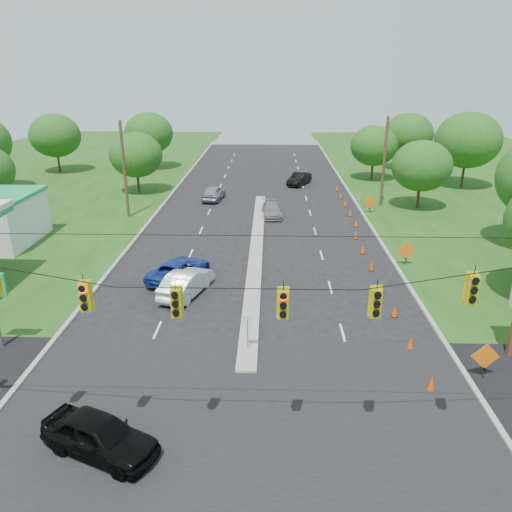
{
  "coord_description": "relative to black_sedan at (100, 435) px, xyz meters",
  "views": [
    {
      "loc": [
        1.04,
        -15.69,
        13.22
      ],
      "look_at": [
        0.23,
        12.19,
        2.8
      ],
      "focal_mm": 35.0,
      "sensor_mm": 36.0,
      "label": 1
    }
  ],
  "objects": [
    {
      "name": "cone_2",
      "position": [
        13.26,
        11.19,
        -0.42
      ],
      "size": [
        0.32,
        0.32,
        0.7
      ],
      "primitive_type": "cone",
      "color": "#FF4200",
      "rests_on": "ground"
    },
    {
      "name": "curb_right",
      "position": [
        15.16,
        31.19,
        -0.77
      ],
      "size": [
        0.25,
        110.0,
        0.16
      ],
      "primitive_type": "cube",
      "color": "gray",
      "rests_on": "ground"
    },
    {
      "name": "blue_pickup",
      "position": [
        0.1,
        16.18,
        -0.05
      ],
      "size": [
        4.29,
        5.73,
        1.45
      ],
      "primitive_type": "imported",
      "rotation": [
        0.0,
        0.0,
        2.73
      ],
      "color": "navy",
      "rests_on": "ground"
    },
    {
      "name": "utility_pole_far_left",
      "position": [
        -7.44,
        31.19,
        3.73
      ],
      "size": [
        0.28,
        0.28,
        9.0
      ],
      "primitive_type": "cylinder",
      "color": "#422D1C",
      "rests_on": "ground"
    },
    {
      "name": "work_sign_1",
      "position": [
        15.86,
        19.19,
        0.32
      ],
      "size": [
        1.27,
        0.58,
        1.37
      ],
      "color": "black",
      "rests_on": "ground"
    },
    {
      "name": "dark_car_receding",
      "position": [
        9.67,
        46.04,
        -0.02
      ],
      "size": [
        3.34,
        4.83,
        1.51
      ],
      "primitive_type": "imported",
      "rotation": [
        0.0,
        0.0,
        -0.43
      ],
      "color": "black",
      "rests_on": "ground"
    },
    {
      "name": "tree_4",
      "position": [
        -22.94,
        53.19,
        4.18
      ],
      "size": [
        6.72,
        6.72,
        7.84
      ],
      "color": "black",
      "rests_on": "ground"
    },
    {
      "name": "median_sign",
      "position": [
        5.06,
        7.19,
        0.69
      ],
      "size": [
        0.55,
        0.06,
        2.05
      ],
      "color": "gray",
      "rests_on": "ground"
    },
    {
      "name": "cone_7",
      "position": [
        13.86,
        28.69,
        -0.42
      ],
      "size": [
        0.32,
        0.32,
        0.7
      ],
      "primitive_type": "cone",
      "color": "#FF4200",
      "rests_on": "ground"
    },
    {
      "name": "cone_6",
      "position": [
        13.26,
        25.19,
        -0.42
      ],
      "size": [
        0.32,
        0.32,
        0.7
      ],
      "primitive_type": "cone",
      "color": "#FF4200",
      "rests_on": "ground"
    },
    {
      "name": "silver_car_far",
      "position": [
        6.28,
        31.91,
        -0.14
      ],
      "size": [
        2.13,
        4.52,
        1.27
      ],
      "primitive_type": "imported",
      "rotation": [
        0.0,
        0.0,
        0.08
      ],
      "color": "gray",
      "rests_on": "ground"
    },
    {
      "name": "white_sedan",
      "position": [
        0.94,
        13.87,
        0.03
      ],
      "size": [
        3.06,
        5.15,
        1.6
      ],
      "primitive_type": "imported",
      "rotation": [
        0.0,
        0.0,
        2.84
      ],
      "color": "silver",
      "rests_on": "ground"
    },
    {
      "name": "work_sign_2",
      "position": [
        15.86,
        33.19,
        0.32
      ],
      "size": [
        1.27,
        0.58,
        1.37
      ],
      "color": "black",
      "rests_on": "ground"
    },
    {
      "name": "cone_8",
      "position": [
        13.86,
        32.19,
        -0.42
      ],
      "size": [
        0.32,
        0.32,
        0.7
      ],
      "primitive_type": "cone",
      "color": "#FF4200",
      "rests_on": "ground"
    },
    {
      "name": "tree_9",
      "position": [
        21.06,
        35.19,
        3.56
      ],
      "size": [
        5.88,
        5.88,
        6.86
      ],
      "color": "black",
      "rests_on": "ground"
    },
    {
      "name": "cone_3",
      "position": [
        13.26,
        14.69,
        -0.42
      ],
      "size": [
        0.32,
        0.32,
        0.7
      ],
      "primitive_type": "cone",
      "color": "#FF4200",
      "rests_on": "ground"
    },
    {
      "name": "utility_pole_far_right",
      "position": [
        17.56,
        36.19,
        3.73
      ],
      "size": [
        0.28,
        0.28,
        9.0
      ],
      "primitive_type": "cylinder",
      "color": "#422D1C",
      "rests_on": "ground"
    },
    {
      "name": "tree_6",
      "position": [
        -10.94,
        56.19,
        4.18
      ],
      "size": [
        6.72,
        6.72,
        7.84
      ],
      "color": "black",
      "rests_on": "ground"
    },
    {
      "name": "work_sign_0",
      "position": [
        15.86,
        5.19,
        0.32
      ],
      "size": [
        1.27,
        0.58,
        1.37
      ],
      "color": "black",
      "rests_on": "ground"
    },
    {
      "name": "tree_10",
      "position": [
        29.06,
        45.19,
        4.8
      ],
      "size": [
        7.56,
        7.56,
        8.82
      ],
      "color": "black",
      "rests_on": "ground"
    },
    {
      "name": "tree_5",
      "position": [
        -8.94,
        41.19,
        3.56
      ],
      "size": [
        5.88,
        5.88,
        6.86
      ],
      "color": "black",
      "rests_on": "ground"
    },
    {
      "name": "curb_left",
      "position": [
        -5.04,
        31.19,
        -0.77
      ],
      "size": [
        0.25,
        110.0,
        0.16
      ],
      "primitive_type": "cube",
      "color": "gray",
      "rests_on": "ground"
    },
    {
      "name": "cone_10",
      "position": [
        13.86,
        39.19,
        -0.42
      ],
      "size": [
        0.32,
        0.32,
        0.7
      ],
      "primitive_type": "cone",
      "color": "#FF4200",
      "rests_on": "ground"
    },
    {
      "name": "cone_4",
      "position": [
        13.26,
        18.19,
        -0.42
      ],
      "size": [
        0.32,
        0.32,
        0.7
      ],
      "primitive_type": "cone",
      "color": "#FF4200",
      "rests_on": "ground"
    },
    {
      "name": "black_sedan",
      "position": [
        0.0,
        0.0,
        0.0
      ],
      "size": [
        4.9,
        3.5,
        1.55
      ],
      "primitive_type": "imported",
      "rotation": [
        0.0,
        0.0,
        1.16
      ],
      "color": "black",
      "rests_on": "ground"
    },
    {
      "name": "median",
      "position": [
        5.06,
        22.19,
        -0.77
      ],
      "size": [
        1.0,
        34.0,
        0.18
      ],
      "primitive_type": "cube",
      "color": "gray",
      "rests_on": "ground"
    },
    {
      "name": "signal_span",
      "position": [
        5.01,
        0.19,
        4.2
      ],
      "size": [
        25.6,
        0.32,
        9.0
      ],
      "color": "#422D1C",
      "rests_on": "ground"
    },
    {
      "name": "silver_car_oncoming",
      "position": [
        -0.01,
        38.19,
        0.01
      ],
      "size": [
        2.47,
        4.8,
        1.56
      ],
      "primitive_type": "imported",
      "rotation": [
        0.0,
        0.0,
        3.0
      ],
      "color": "gray",
      "rests_on": "ground"
    },
    {
      "name": "cone_1",
      "position": [
        13.26,
        7.69,
        -0.42
      ],
      "size": [
        0.32,
        0.32,
        0.7
      ],
      "primitive_type": "cone",
      "color": "#FF4200",
      "rests_on": "ground"
    },
    {
      "name": "tree_11",
      "position": [
        25.06,
        56.19,
        4.18
      ],
      "size": [
        6.72,
        6.72,
        7.84
      ],
      "color": "black",
      "rests_on": "ground"
    },
    {
      "name": "cone_0",
      "position": [
        13.26,
        4.19,
        -0.42
      ],
      "size": [
        0.32,
        0.32,
        0.7
      ],
      "primitive_type": "cone",
      "color": "#FF4200",
      "rests_on": "ground"
    },
    {
      "name": "ground",
      "position": [
        5.06,
        1.19,
        -0.77
      ],
      "size": [
        160.0,
        160.0,
        0.0
      ],
      "primitive_type": "plane",
      "color": "black",
      "rests_on": "ground"
    },
    {
      "name": "cone_11",
      "position": [
        13.86,
        42.69,
        -0.42
      ],
      "size": [
        0.32,
        0.32,
        0.7
      ],
      "primitive_type": "cone",
      "color": "#FF4200",
      "rests_on": "ground"
    },
    {
      "name": "cone_9",
      "position": [
        13.86,
        35.69,
        -0.42
      ],
      "size": [
        0.32,
        0.32,
        0.7
      ],
      "primitive_type": "cone",
      "color": "#FF4200",
      "rests_on": "ground"
    },
    {
      "name": "cross_street",
      "position": [
        5.06,
        1.19,
        -0.77
      ],
      "size": [
        160.0,
        14.0,
        0.02
      ],
      "primitive_type": "cube",
      "color": "black",
      "rests_on": "ground"
    },
    {
      "name": "tree_12",
      "position": [
        19.06,
        49.19,
        3.56
      ],
      "size": [
        5.88,
        5.88,
        6.86
      ],
      "color": "black",
      "rests_on": "ground"
    },
    {
      "name": "cone_5",
      "position": [
        13.26,
        21.69,
        -0.42
      ],
      "size": [
        0.32,
        0.32,
        0.7
      ],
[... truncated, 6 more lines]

